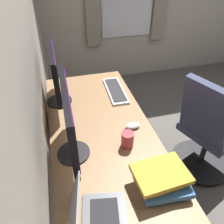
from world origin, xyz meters
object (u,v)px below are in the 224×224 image
object	(u,v)px
monitor_primary	(69,120)
monitor_secondary	(55,73)
keyboard_main	(115,90)
laptop_leftmost	(93,222)
mouse_main	(133,126)
coffee_mug	(127,139)
drawer_pedestal	(93,142)
book_stack_near	(162,179)
office_chair	(207,133)

from	to	relation	value
monitor_primary	monitor_secondary	world-z (taller)	monitor_primary
monitor_primary	keyboard_main	distance (m)	0.80
laptop_leftmost	keyboard_main	bearing A→B (deg)	-20.45
laptop_leftmost	keyboard_main	distance (m)	1.16
mouse_main	coffee_mug	size ratio (longest dim) A/B	0.87
monitor_secondary	drawer_pedestal	bearing A→B (deg)	-121.63
monitor_secondary	coffee_mug	distance (m)	0.74
monitor_secondary	keyboard_main	bearing A→B (deg)	-86.19
book_stack_near	office_chair	distance (m)	0.95
mouse_main	coffee_mug	distance (m)	0.18
monitor_primary	office_chair	distance (m)	1.27
keyboard_main	mouse_main	xyz separation A→B (m)	(-0.48, 0.01, 0.01)
mouse_main	book_stack_near	bearing A→B (deg)	179.24
laptop_leftmost	coffee_mug	bearing A→B (deg)	-34.25
drawer_pedestal	mouse_main	world-z (taller)	mouse_main
monitor_secondary	mouse_main	xyz separation A→B (m)	(-0.45, -0.47, -0.24)
laptop_leftmost	drawer_pedestal	bearing A→B (deg)	-9.53
monitor_secondary	book_stack_near	size ratio (longest dim) A/B	1.81
drawer_pedestal	book_stack_near	bearing A→B (deg)	-163.35
monitor_secondary	mouse_main	distance (m)	0.70
keyboard_main	office_chair	world-z (taller)	office_chair
monitor_primary	coffee_mug	distance (m)	0.40
laptop_leftmost	office_chair	xyz separation A→B (m)	(0.66, -1.11, -0.32)
drawer_pedestal	keyboard_main	size ratio (longest dim) A/B	1.64
keyboard_main	coffee_mug	xyz separation A→B (m)	(-0.64, 0.10, 0.04)
monitor_primary	drawer_pedestal	bearing A→B (deg)	-22.14
monitor_primary	laptop_leftmost	size ratio (longest dim) A/B	1.58
mouse_main	coffee_mug	xyz separation A→B (m)	(-0.15, 0.09, 0.04)
monitor_secondary	keyboard_main	size ratio (longest dim) A/B	1.26
drawer_pedestal	book_stack_near	size ratio (longest dim) A/B	2.36
monitor_primary	book_stack_near	bearing A→B (deg)	-129.41
laptop_leftmost	office_chair	world-z (taller)	office_chair
coffee_mug	laptop_leftmost	bearing A→B (deg)	145.75
office_chair	keyboard_main	bearing A→B (deg)	58.45
drawer_pedestal	laptop_leftmost	size ratio (longest dim) A/B	1.90
coffee_mug	monitor_secondary	bearing A→B (deg)	32.04
keyboard_main	mouse_main	world-z (taller)	mouse_main
laptop_leftmost	book_stack_near	world-z (taller)	laptop_leftmost
office_chair	laptop_leftmost	bearing A→B (deg)	120.80
drawer_pedestal	keyboard_main	distance (m)	0.50
monitor_secondary	mouse_main	bearing A→B (deg)	-133.93
monitor_primary	keyboard_main	xyz separation A→B (m)	(0.62, -0.43, -0.26)
keyboard_main	book_stack_near	distance (m)	0.97
mouse_main	office_chair	bearing A→B (deg)	-85.54
laptop_leftmost	coffee_mug	distance (m)	0.55
mouse_main	office_chair	xyz separation A→B (m)	(0.06, -0.71, -0.29)
drawer_pedestal	monitor_secondary	size ratio (longest dim) A/B	1.30
monitor_secondary	office_chair	bearing A→B (deg)	-108.67
monitor_primary	mouse_main	bearing A→B (deg)	-72.36
drawer_pedestal	coffee_mug	size ratio (longest dim) A/B	5.82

